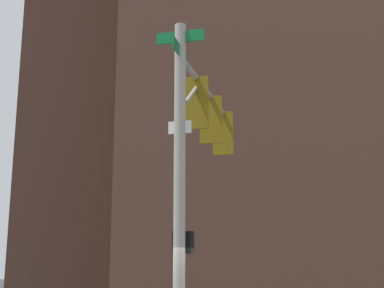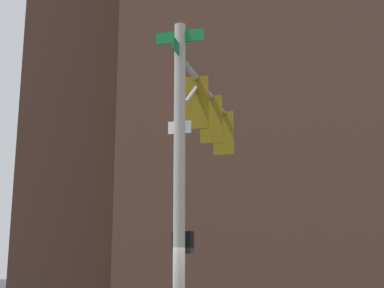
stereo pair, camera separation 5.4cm
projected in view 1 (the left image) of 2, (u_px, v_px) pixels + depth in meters
The scene contains 3 objects.
signal_pole_assembly at pixel (201, 143), 12.03m from camera, with size 5.25×2.38×6.82m.
building_brick_midblock at pixel (144, 19), 50.55m from camera, with size 22.31×16.88×48.82m, color #4C3328.
building_brick_farside at pixel (271, 133), 64.81m from camera, with size 21.35×15.62×35.28m, color brown.
Camera 1 is at (-10.46, 1.23, 2.15)m, focal length 51.56 mm.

